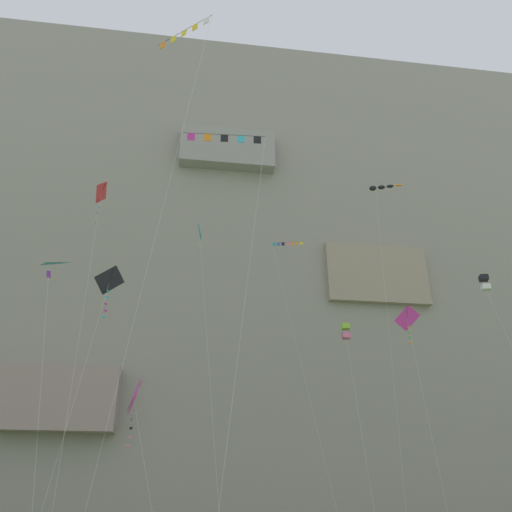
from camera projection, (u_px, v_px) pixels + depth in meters
name	position (u px, v px, depth m)	size (l,w,h in m)	color
cliff_face	(219.00, 267.00, 80.28)	(180.00, 26.82, 72.90)	gray
kite_diamond_mid_left	(101.00, 197.00, 39.28)	(1.72, 6.73, 25.33)	red
kite_windsock_far_right	(381.00, 189.00, 52.16)	(5.32, 4.65, 31.98)	black
kite_box_mid_center	(485.00, 284.00, 36.49)	(2.92, 1.81, 17.13)	black
kite_diamond_high_left	(134.00, 398.00, 34.08)	(2.91, 5.95, 10.06)	#CC3399
kite_diamond_low_left	(408.00, 323.00, 38.82)	(1.86, 3.57, 16.12)	#CC3399
kite_diamond_high_right	(201.00, 246.00, 41.40)	(2.43, 5.37, 23.52)	teal
kite_banner_low_center	(225.00, 148.00, 34.15)	(5.70, 5.54, 25.08)	black
kite_delta_low_right	(44.00, 274.00, 30.64)	(3.32, 2.17, 15.12)	#38B2D1
kite_diamond_near_cliff	(108.00, 285.00, 33.86)	(2.67, 2.24, 16.82)	black
kite_box_mid_right	(346.00, 332.00, 37.33)	(0.60, 2.51, 14.25)	#8CCC33
kite_banner_upper_mid	(182.00, 49.00, 37.28)	(4.40, 4.14, 34.53)	black
kite_banner_high_center	(291.00, 272.00, 49.34)	(4.08, 4.82, 26.25)	black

